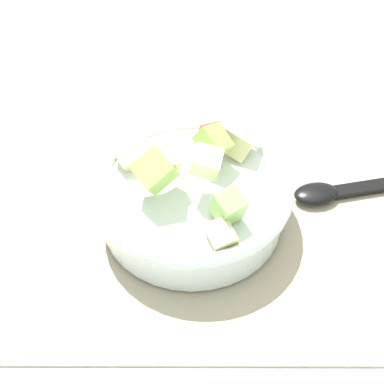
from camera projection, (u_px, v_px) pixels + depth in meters
ground_plane at (204, 227)px, 0.70m from camera, size 2.40×2.40×0.00m
placemat at (205, 225)px, 0.69m from camera, size 0.49×0.36×0.01m
salad_bowl at (192, 195)px, 0.67m from camera, size 0.23×0.23×0.12m
serving_spoon at (355, 188)px, 0.72m from camera, size 0.24×0.08×0.01m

